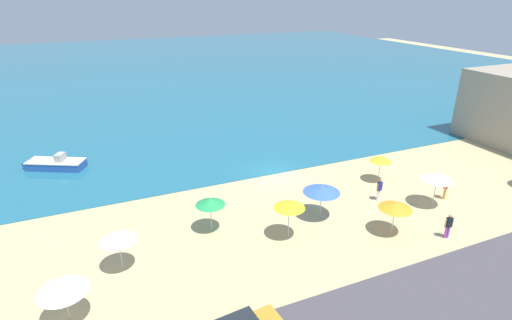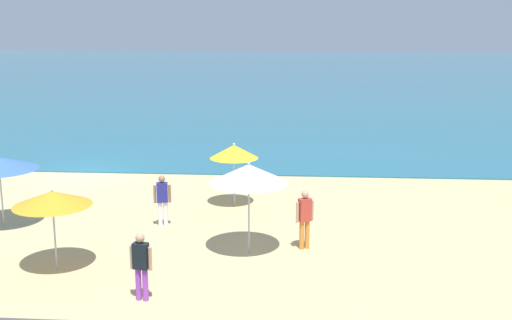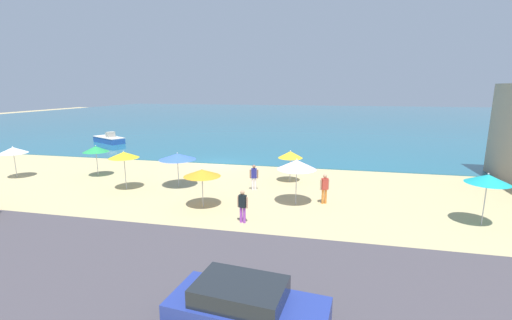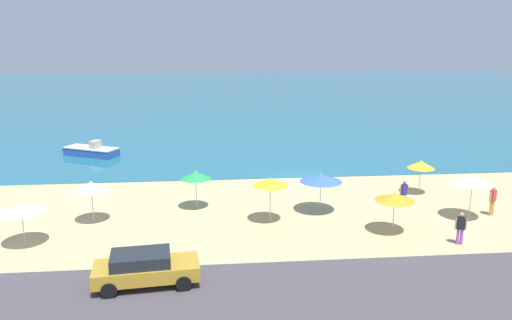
{
  "view_description": "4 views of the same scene",
  "coord_description": "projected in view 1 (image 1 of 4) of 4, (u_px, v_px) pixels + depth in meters",
  "views": [
    {
      "loc": [
        -13.57,
        -27.36,
        14.25
      ],
      "look_at": [
        -1.54,
        0.49,
        1.36
      ],
      "focal_mm": 28.0,
      "sensor_mm": 36.0,
      "label": 1
    },
    {
      "loc": [
        9.49,
        -26.89,
        6.64
      ],
      "look_at": [
        7.62,
        -0.93,
        0.91
      ],
      "focal_mm": 45.0,
      "sensor_mm": 36.0,
      "label": 2
    },
    {
      "loc": [
        9.88,
        -28.38,
        6.6
      ],
      "look_at": [
        4.02,
        -1.99,
        0.95
      ],
      "focal_mm": 24.0,
      "sensor_mm": 36.0,
      "label": 3
    },
    {
      "loc": [
        -6.6,
        -34.94,
        10.12
      ],
      "look_at": [
        -3.58,
        -2.73,
        2.11
      ],
      "focal_mm": 35.0,
      "sensor_mm": 36.0,
      "label": 4
    }
  ],
  "objects": [
    {
      "name": "sea",
      "position": [
        156.0,
        68.0,
        80.11
      ],
      "size": [
        150.0,
        110.0,
        0.05
      ],
      "primitive_type": "cube",
      "color": "#20637B",
      "rests_on": "ground_plane"
    },
    {
      "name": "skiff_nearshore",
      "position": [
        56.0,
        164.0,
        34.47
      ],
      "size": [
        5.22,
        3.71,
        1.38
      ],
      "color": "#2955A6",
      "rests_on": "sea"
    },
    {
      "name": "bather_0",
      "position": [
        449.0,
        225.0,
        24.61
      ],
      "size": [
        0.56,
        0.29,
        1.69
      ],
      "color": "purple",
      "rests_on": "ground_plane"
    },
    {
      "name": "beach_umbrella_8",
      "position": [
        118.0,
        237.0,
        21.37
      ],
      "size": [
        1.95,
        1.95,
        2.4
      ],
      "color": "#B2B2B7",
      "rests_on": "ground_plane"
    },
    {
      "name": "ground_plane",
      "position": [
        275.0,
        174.0,
        33.65
      ],
      "size": [
        160.0,
        160.0,
        0.0
      ],
      "primitive_type": "plane",
      "color": "tan"
    },
    {
      "name": "beach_umbrella_0",
      "position": [
        396.0,
        206.0,
        24.67
      ],
      "size": [
        2.08,
        2.08,
        2.26
      ],
      "color": "#B2B2B7",
      "rests_on": "ground_plane"
    },
    {
      "name": "bather_1",
      "position": [
        379.0,
        188.0,
        29.11
      ],
      "size": [
        0.56,
        0.29,
        1.71
      ],
      "color": "white",
      "rests_on": "ground_plane"
    },
    {
      "name": "bather_2",
      "position": [
        446.0,
        187.0,
        29.27
      ],
      "size": [
        0.52,
        0.36,
        1.77
      ],
      "color": "orange",
      "rests_on": "ground_plane"
    },
    {
      "name": "beach_umbrella_7",
      "position": [
        62.0,
        287.0,
        17.94
      ],
      "size": [
        2.27,
        2.27,
        2.26
      ],
      "color": "#B2B2B7",
      "rests_on": "ground_plane"
    },
    {
      "name": "beach_umbrella_3",
      "position": [
        322.0,
        189.0,
        26.46
      ],
      "size": [
        2.48,
        2.48,
        2.38
      ],
      "color": "#B2B2B7",
      "rests_on": "ground_plane"
    },
    {
      "name": "beach_umbrella_5",
      "position": [
        438.0,
        176.0,
        27.77
      ],
      "size": [
        2.25,
        2.25,
        2.71
      ],
      "color": "#B2B2B7",
      "rests_on": "ground_plane"
    },
    {
      "name": "beach_umbrella_1",
      "position": [
        381.0,
        158.0,
        31.61
      ],
      "size": [
        1.74,
        1.74,
        2.31
      ],
      "color": "#B2B2B7",
      "rests_on": "ground_plane"
    },
    {
      "name": "beach_umbrella_6",
      "position": [
        289.0,
        205.0,
        24.08
      ],
      "size": [
        1.94,
        1.94,
        2.61
      ],
      "color": "#B2B2B7",
      "rests_on": "ground_plane"
    },
    {
      "name": "beach_umbrella_2",
      "position": [
        210.0,
        202.0,
        24.91
      ],
      "size": [
        1.88,
        1.88,
        2.41
      ],
      "color": "#B2B2B7",
      "rests_on": "ground_plane"
    }
  ]
}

